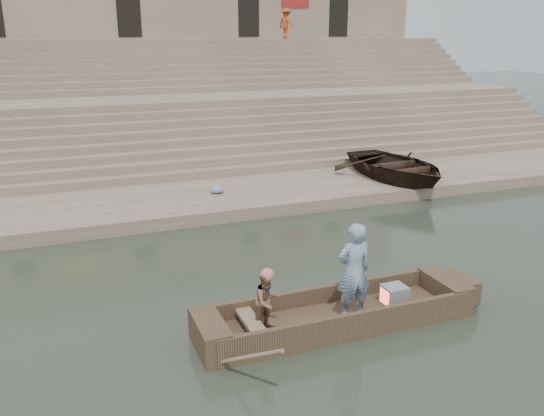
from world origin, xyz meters
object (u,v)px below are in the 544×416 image
main_rowboat (336,320)px  pedestrian (286,23)px  rowing_man (267,301)px  television (394,295)px  beached_rowboat (396,166)px  standing_man (354,271)px

main_rowboat → pedestrian: 24.64m
rowing_man → pedestrian: 25.04m
television → beached_rowboat: beached_rowboat is taller
rowing_man → television: (2.75, 0.03, -0.38)m
standing_man → pedestrian: 24.46m
television → pedestrian: bearing=72.9°
main_rowboat → pedestrian: (8.20, 22.47, 5.93)m
main_rowboat → standing_man: 1.11m
beached_rowboat → pedestrian: 15.22m
standing_man → pedestrian: pedestrian is taller
standing_man → television: (1.04, 0.14, -0.76)m
standing_man → main_rowboat: bearing=-27.6°
pedestrian → main_rowboat: bearing=139.2°
main_rowboat → television: television is taller
standing_man → television: standing_man is taller
standing_man → television: bearing=-170.1°
standing_man → rowing_man: bearing=-1.8°
beached_rowboat → main_rowboat: bearing=-132.7°
rowing_man → beached_rowboat: bearing=27.1°
television → beached_rowboat: size_ratio=0.10×
standing_man → television: 1.29m
main_rowboat → beached_rowboat: (6.67, 8.22, 0.78)m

